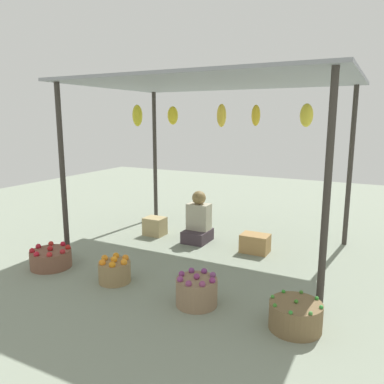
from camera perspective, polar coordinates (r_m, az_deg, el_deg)
name	(u,v)px	position (r m, az deg, el deg)	size (l,w,h in m)	color
ground_plane	(212,249)	(5.55, 2.97, -8.57)	(14.00, 14.00, 0.00)	gray
market_stall_structure	(214,93)	(5.24, 3.27, 14.55)	(3.64, 2.55, 2.35)	#38332D
vendor_person	(198,222)	(5.82, 0.94, -4.53)	(0.36, 0.44, 0.78)	#40333B
basket_red_apples	(51,258)	(5.20, -20.37, -9.28)	(0.51, 0.51, 0.28)	brown
basket_oranges	(115,271)	(4.56, -11.51, -11.48)	(0.37, 0.37, 0.31)	#92784F
basket_purple_onions	(197,291)	(3.97, 0.69, -14.60)	(0.42, 0.42, 0.33)	#8D7155
basket_green_chilies	(295,316)	(3.69, 15.22, -17.43)	(0.47, 0.47, 0.28)	brown
wooden_crate_near_vendor	(155,226)	(6.19, -5.58, -5.12)	(0.32, 0.27, 0.29)	tan
wooden_crate_stacked_rear	(255,243)	(5.46, 9.42, -7.59)	(0.39, 0.27, 0.26)	#A8804B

